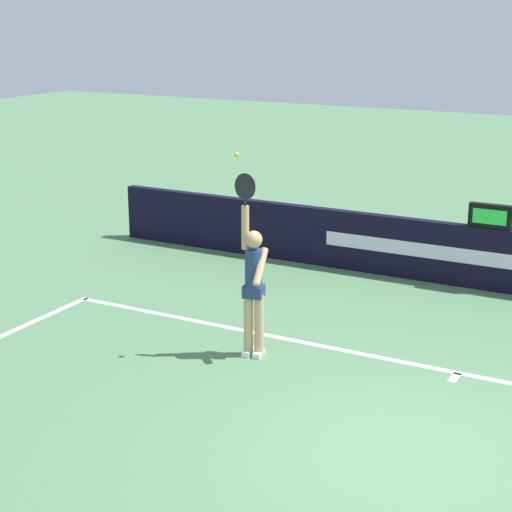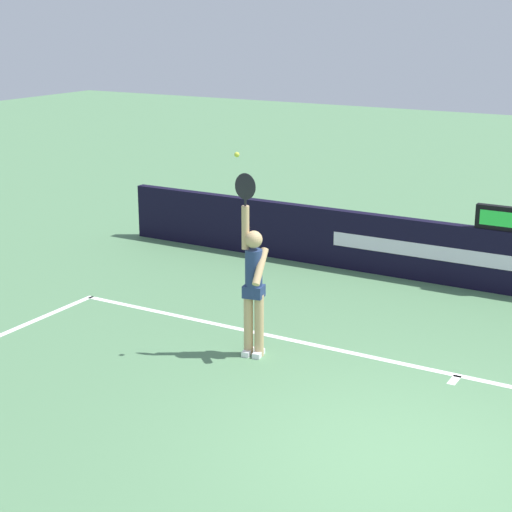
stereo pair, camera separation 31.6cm
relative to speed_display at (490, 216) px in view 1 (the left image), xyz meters
name	(u,v)px [view 1 (the left image)]	position (x,y,z in m)	size (l,w,h in m)	color
ground_plane	(400,451)	(0.51, -5.71, -1.23)	(60.00, 60.00, 0.00)	#517D54
court_lines	(375,485)	(0.51, -6.45, -1.23)	(12.05, 6.07, 0.00)	white
speed_display	(490,216)	(0.00, 0.00, 0.00)	(0.69, 0.13, 0.39)	black
tennis_player	(253,282)	(-2.04, -4.19, -0.22)	(0.46, 0.42, 2.43)	tan
tennis_ball	(237,155)	(-2.22, -4.29, 1.44)	(0.07, 0.07, 0.07)	#C9D93A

